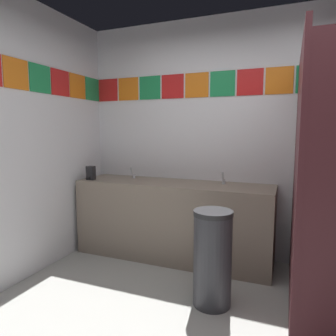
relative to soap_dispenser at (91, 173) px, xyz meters
name	(u,v)px	position (x,y,z in m)	size (l,w,h in m)	color
wall_back	(249,139)	(1.71, 0.50, 0.40)	(3.77, 0.09, 2.65)	silver
vanity_counter	(173,219)	(0.95, 0.17, -0.49)	(2.16, 0.58, 0.85)	gray
faucet_left	(133,174)	(0.41, 0.26, -0.03)	(0.04, 0.10, 0.14)	silver
faucet_right	(223,180)	(1.49, 0.26, -0.03)	(0.04, 0.10, 0.14)	silver
soap_dispenser	(91,173)	(0.00, 0.00, 0.00)	(0.09, 0.09, 0.16)	black
stall_divider	(323,185)	(2.36, -0.53, 0.11)	(0.92, 1.46, 2.07)	#471E23
trash_bin	(212,258)	(1.59, -0.60, -0.53)	(0.32, 0.32, 0.79)	#333338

